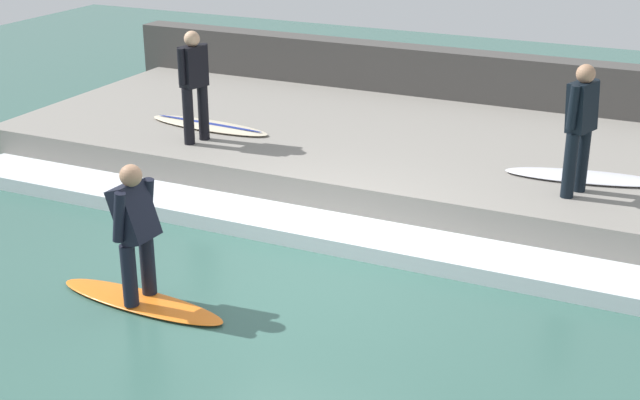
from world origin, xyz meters
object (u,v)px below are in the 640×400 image
at_px(surfboard_waiting_near, 586,177).
at_px(surfboard_waiting_far, 209,125).
at_px(surfer_waiting_near, 580,123).
at_px(surfer_waiting_far, 194,80).
at_px(surfer_riding, 135,226).
at_px(surfboard_riding, 141,301).

xyz_separation_m(surfboard_waiting_near, surfboard_waiting_far, (-0.09, 5.42, 0.00)).
height_order(surfer_waiting_near, surfer_waiting_far, surfer_waiting_near).
distance_m(surfboard_waiting_near, surfboard_waiting_far, 5.42).
distance_m(surfer_riding, surfboard_waiting_near, 5.62).
bearing_deg(surfboard_waiting_near, surfboard_riding, 138.96).
bearing_deg(surfer_riding, surfboard_riding, 135.00).
xyz_separation_m(surfer_riding, surfer_waiting_near, (3.65, -3.64, 0.55)).
bearing_deg(surfer_waiting_near, surfer_waiting_far, 91.83).
relative_size(surfer_riding, surfboard_waiting_far, 0.71).
height_order(surfer_riding, surfer_waiting_near, surfer_waiting_near).
height_order(surfer_riding, surfboard_waiting_far, surfer_riding).
relative_size(surfboard_waiting_near, surfer_waiting_far, 1.30).
xyz_separation_m(surfboard_riding, surfer_riding, (0.00, -0.00, 0.84)).
distance_m(surfer_waiting_near, surfboard_waiting_near, 1.03).
bearing_deg(surfer_riding, surfboard_waiting_far, 22.70).
relative_size(surfboard_riding, surfer_riding, 1.39).
relative_size(surfboard_riding, surfboard_waiting_far, 0.99).
bearing_deg(surfboard_waiting_near, surfboard_waiting_far, 90.93).
relative_size(surfer_waiting_near, surfboard_waiting_far, 0.76).
distance_m(surfboard_riding, surfer_riding, 0.84).
height_order(surfboard_riding, surfer_riding, surfer_riding).
bearing_deg(surfer_waiting_far, surfboard_waiting_far, 18.13).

